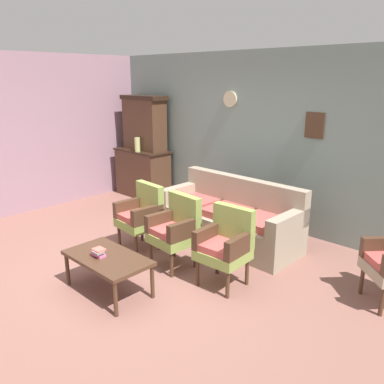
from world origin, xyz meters
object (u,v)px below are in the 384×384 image
(armchair_near_cabinet, at_px, (141,214))
(book_stack_on_table, at_px, (98,253))
(side_cabinet, at_px, (143,173))
(armchair_by_doorway, at_px, (176,228))
(vase_on_cabinet, at_px, (137,145))
(floral_couch, at_px, (230,220))
(armchair_row_middle, at_px, (225,243))
(coffee_table, at_px, (108,260))

(armchair_near_cabinet, xyz_separation_m, book_stack_on_table, (0.57, -1.07, -0.04))
(side_cabinet, relative_size, armchair_by_doorway, 1.28)
(vase_on_cabinet, distance_m, book_stack_on_table, 3.55)
(vase_on_cabinet, xyz_separation_m, floral_couch, (2.59, -0.42, -0.74))
(side_cabinet, xyz_separation_m, vase_on_cabinet, (0.10, -0.19, 0.60))
(armchair_by_doorway, xyz_separation_m, armchair_row_middle, (0.74, 0.06, 0.00))
(vase_on_cabinet, xyz_separation_m, book_stack_on_table, (2.42, -2.52, -0.60))
(side_cabinet, bearing_deg, floral_couch, -12.82)
(vase_on_cabinet, xyz_separation_m, armchair_row_middle, (3.31, -1.43, -0.57))
(side_cabinet, bearing_deg, coffee_table, -45.56)
(vase_on_cabinet, bearing_deg, book_stack_on_table, -46.11)
(armchair_by_doorway, bearing_deg, vase_on_cabinet, 149.85)
(book_stack_on_table, bearing_deg, coffee_table, 47.17)
(floral_couch, distance_m, armchair_near_cabinet, 1.27)
(side_cabinet, bearing_deg, book_stack_on_table, -47.03)
(coffee_table, height_order, book_stack_on_table, book_stack_on_table)
(armchair_row_middle, bearing_deg, floral_couch, 125.76)
(floral_couch, relative_size, book_stack_on_table, 13.43)
(armchair_by_doorway, bearing_deg, side_cabinet, 147.79)
(armchair_by_doorway, distance_m, coffee_table, 0.97)
(book_stack_on_table, bearing_deg, side_cabinet, 132.97)
(armchair_near_cabinet, bearing_deg, floral_couch, 54.33)
(armchair_row_middle, relative_size, coffee_table, 0.90)
(armchair_near_cabinet, bearing_deg, side_cabinet, 139.98)
(armchair_near_cabinet, distance_m, book_stack_on_table, 1.21)
(armchair_row_middle, distance_m, coffee_table, 1.32)
(side_cabinet, bearing_deg, vase_on_cabinet, -62.34)
(armchair_by_doorway, relative_size, book_stack_on_table, 5.79)
(vase_on_cabinet, height_order, armchair_row_middle, vase_on_cabinet)
(vase_on_cabinet, relative_size, armchair_row_middle, 0.30)
(vase_on_cabinet, relative_size, floral_couch, 0.13)
(floral_couch, xyz_separation_m, book_stack_on_table, (-0.17, -2.09, 0.14))
(armchair_near_cabinet, height_order, coffee_table, armchair_near_cabinet)
(side_cabinet, xyz_separation_m, armchair_row_middle, (3.41, -1.62, 0.03))
(vase_on_cabinet, distance_m, armchair_near_cabinet, 2.42)
(side_cabinet, relative_size, book_stack_on_table, 7.43)
(book_stack_on_table, bearing_deg, floral_couch, 85.49)
(vase_on_cabinet, xyz_separation_m, armchair_near_cabinet, (1.85, -1.45, -0.57))
(side_cabinet, relative_size, armchair_near_cabinet, 1.28)
(armchair_near_cabinet, height_order, armchair_by_doorway, same)
(armchair_row_middle, height_order, book_stack_on_table, armchair_row_middle)
(armchair_by_doorway, bearing_deg, coffee_table, -95.04)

